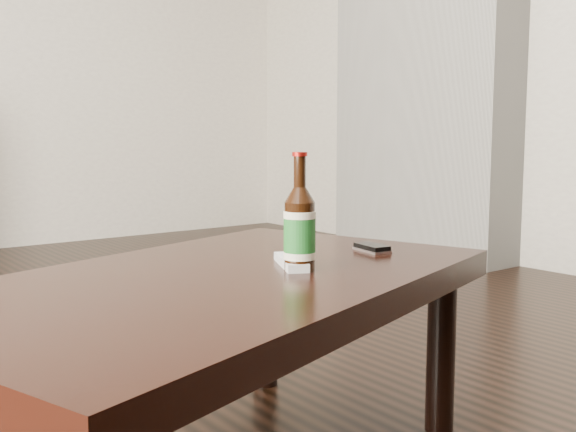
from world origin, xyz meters
TOP-DOWN VIEW (x-y plane):
  - floor at (0.00, 0.00)m, footprint 5.00×6.00m
  - chimney_breast at (2.35, 1.20)m, footprint 0.30×1.20m
  - bookshelf at (0.75, 3.19)m, footprint 0.62×0.31m
  - coffee_table at (-0.09, -0.40)m, footprint 1.34×1.02m
  - beer_bottle at (0.07, -0.47)m, footprint 0.07×0.07m
  - phone at (0.35, -0.39)m, footprint 0.06×0.10m
  - remote at (0.08, -0.42)m, footprint 0.11×0.16m

SIDE VIEW (x-z plane):
  - floor at x=0.00m, z-range -0.01..0.00m
  - coffee_table at x=-0.09m, z-range 0.16..0.61m
  - phone at x=0.35m, z-range 0.44..0.46m
  - remote at x=0.08m, z-range 0.44..0.46m
  - beer_bottle at x=0.07m, z-range 0.41..0.65m
  - bookshelf at x=0.75m, z-range 0.02..1.14m
  - chimney_breast at x=2.35m, z-range 0.00..2.70m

